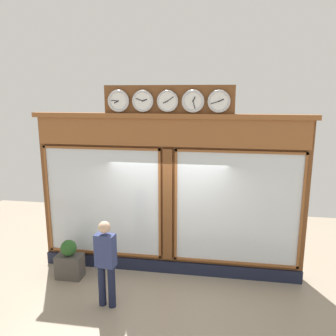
% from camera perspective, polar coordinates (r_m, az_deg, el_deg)
% --- Properties ---
extents(shop_facade, '(5.86, 0.42, 4.10)m').
position_cam_1_polar(shop_facade, '(7.41, 0.15, -4.23)').
color(shop_facade, brown).
rests_on(shop_facade, ground_plane).
extents(pedestrian, '(0.39, 0.27, 1.69)m').
position_cam_1_polar(pedestrian, '(6.59, -10.37, -14.96)').
color(pedestrian, '#191E38').
rests_on(pedestrian, ground_plane).
extents(planter_box, '(0.56, 0.36, 0.52)m').
position_cam_1_polar(planter_box, '(7.99, -16.11, -15.51)').
color(planter_box, '#4C4742').
rests_on(planter_box, ground_plane).
extents(planter_shrub, '(0.34, 0.34, 0.34)m').
position_cam_1_polar(planter_shrub, '(7.80, -16.30, -12.71)').
color(planter_shrub, '#285623').
rests_on(planter_shrub, planter_box).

